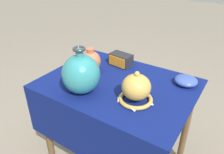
{
  "coord_description": "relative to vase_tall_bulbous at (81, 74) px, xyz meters",
  "views": [
    {
      "loc": [
        0.59,
        -0.97,
        1.39
      ],
      "look_at": [
        0.03,
        -0.11,
        0.8
      ],
      "focal_mm": 35.0,
      "sensor_mm": 36.0,
      "label": 1
    }
  ],
  "objects": [
    {
      "name": "vase_tall_bulbous",
      "position": [
        0.0,
        0.0,
        0.0
      ],
      "size": [
        0.21,
        0.21,
        0.27
      ],
      "color": "teal",
      "rests_on": "display_table"
    },
    {
      "name": "jar_round_terracotta",
      "position": [
        -0.11,
        0.23,
        -0.04
      ],
      "size": [
        0.13,
        0.13,
        0.16
      ],
      "color": "#BC6642",
      "rests_on": "display_table"
    },
    {
      "name": "vase_dome_bell",
      "position": [
        0.3,
        0.08,
        -0.04
      ],
      "size": [
        0.19,
        0.2,
        0.18
      ],
      "color": "gold",
      "rests_on": "display_table"
    },
    {
      "name": "display_table",
      "position": [
        0.12,
        0.17,
        -0.21
      ],
      "size": [
        0.9,
        0.68,
        0.7
      ],
      "color": "brown",
      "rests_on": "ground_plane"
    },
    {
      "name": "bowl_shallow_cobalt",
      "position": [
        0.47,
        0.4,
        -0.09
      ],
      "size": [
        0.13,
        0.13,
        0.05
      ],
      "primitive_type": "ellipsoid",
      "color": "#3851A8",
      "rests_on": "display_table"
    },
    {
      "name": "mosaic_tile_box",
      "position": [
        0.01,
        0.41,
        -0.07
      ],
      "size": [
        0.16,
        0.11,
        0.08
      ],
      "rotation": [
        0.0,
        0.0,
        -0.1
      ],
      "color": "#232328",
      "rests_on": "display_table"
    }
  ]
}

